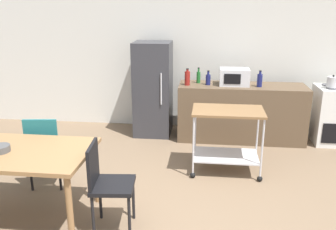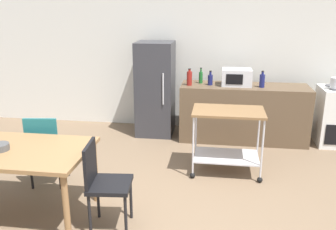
{
  "view_description": "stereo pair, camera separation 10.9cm",
  "coord_description": "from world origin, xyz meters",
  "px_view_note": "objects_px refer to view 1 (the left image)",
  "views": [
    {
      "loc": [
        0.38,
        -3.09,
        2.14
      ],
      "look_at": [
        -0.12,
        1.2,
        0.8
      ],
      "focal_mm": 38.62,
      "sensor_mm": 36.0,
      "label": 1
    },
    {
      "loc": [
        0.49,
        -3.07,
        2.14
      ],
      "look_at": [
        -0.12,
        1.2,
        0.8
      ],
      "focal_mm": 38.62,
      "sensor_mm": 36.0,
      "label": 2
    }
  ],
  "objects_px": {
    "microwave": "(234,77)",
    "bottle_sparkling_water": "(260,80)",
    "fruit_bowl": "(0,149)",
    "bottle_olive_oil": "(198,77)",
    "dining_table": "(15,158)",
    "kitchen_cart": "(227,130)",
    "chair_black": "(106,181)",
    "kettle": "(333,82)",
    "chair_teal": "(45,146)",
    "bottle_vinegar": "(208,79)",
    "refrigerator": "(153,89)",
    "bottle_wine": "(187,78)",
    "stove_oven": "(334,115)"
  },
  "relations": [
    {
      "from": "bottle_wine",
      "to": "kettle",
      "type": "distance_m",
      "value": 2.2
    },
    {
      "from": "dining_table",
      "to": "bottle_wine",
      "type": "height_order",
      "value": "bottle_wine"
    },
    {
      "from": "dining_table",
      "to": "bottle_olive_oil",
      "type": "xyz_separation_m",
      "value": [
        1.71,
        2.67,
        0.33
      ]
    },
    {
      "from": "microwave",
      "to": "bottle_sparkling_water",
      "type": "distance_m",
      "value": 0.39
    },
    {
      "from": "bottle_wine",
      "to": "bottle_vinegar",
      "type": "bearing_deg",
      "value": 11.2
    },
    {
      "from": "chair_black",
      "to": "bottle_olive_oil",
      "type": "height_order",
      "value": "bottle_olive_oil"
    },
    {
      "from": "bottle_wine",
      "to": "bottle_vinegar",
      "type": "relative_size",
      "value": 1.16
    },
    {
      "from": "chair_teal",
      "to": "kettle",
      "type": "xyz_separation_m",
      "value": [
        3.76,
        1.84,
        0.48
      ]
    },
    {
      "from": "chair_teal",
      "to": "microwave",
      "type": "relative_size",
      "value": 1.93
    },
    {
      "from": "dining_table",
      "to": "refrigerator",
      "type": "bearing_deg",
      "value": 70.26
    },
    {
      "from": "refrigerator",
      "to": "bottle_vinegar",
      "type": "bearing_deg",
      "value": -8.29
    },
    {
      "from": "chair_teal",
      "to": "refrigerator",
      "type": "relative_size",
      "value": 0.57
    },
    {
      "from": "stove_oven",
      "to": "kettle",
      "type": "distance_m",
      "value": 0.57
    },
    {
      "from": "chair_teal",
      "to": "stove_oven",
      "type": "distance_m",
      "value": 4.33
    },
    {
      "from": "chair_black",
      "to": "bottle_sparkling_water",
      "type": "distance_m",
      "value": 3.14
    },
    {
      "from": "stove_oven",
      "to": "bottle_olive_oil",
      "type": "xyz_separation_m",
      "value": [
        -2.15,
        0.07,
        0.55
      ]
    },
    {
      "from": "bottle_wine",
      "to": "kitchen_cart",
      "type": "bearing_deg",
      "value": -62.54
    },
    {
      "from": "dining_table",
      "to": "fruit_bowl",
      "type": "distance_m",
      "value": 0.17
    },
    {
      "from": "bottle_vinegar",
      "to": "microwave",
      "type": "distance_m",
      "value": 0.41
    },
    {
      "from": "bottle_vinegar",
      "to": "refrigerator",
      "type": "bearing_deg",
      "value": 171.71
    },
    {
      "from": "dining_table",
      "to": "kettle",
      "type": "xyz_separation_m",
      "value": [
        3.75,
        2.51,
        0.33
      ]
    },
    {
      "from": "refrigerator",
      "to": "bottle_wine",
      "type": "relative_size",
      "value": 5.84
    },
    {
      "from": "kitchen_cart",
      "to": "refrigerator",
      "type": "bearing_deg",
      "value": 131.17
    },
    {
      "from": "stove_oven",
      "to": "bottle_olive_oil",
      "type": "relative_size",
      "value": 3.66
    },
    {
      "from": "chair_black",
      "to": "kettle",
      "type": "distance_m",
      "value": 3.85
    },
    {
      "from": "kitchen_cart",
      "to": "bottle_sparkling_water",
      "type": "relative_size",
      "value": 3.56
    },
    {
      "from": "bottle_sparkling_water",
      "to": "bottle_olive_oil",
      "type": "bearing_deg",
      "value": 169.66
    },
    {
      "from": "microwave",
      "to": "kettle",
      "type": "bearing_deg",
      "value": -3.13
    },
    {
      "from": "microwave",
      "to": "bottle_sparkling_water",
      "type": "height_order",
      "value": "microwave"
    },
    {
      "from": "dining_table",
      "to": "bottle_wine",
      "type": "xyz_separation_m",
      "value": [
        1.54,
        2.49,
        0.34
      ]
    },
    {
      "from": "chair_teal",
      "to": "bottle_wine",
      "type": "xyz_separation_m",
      "value": [
        1.55,
        1.82,
        0.5
      ]
    },
    {
      "from": "stove_oven",
      "to": "chair_teal",
      "type": "bearing_deg",
      "value": -153.45
    },
    {
      "from": "microwave",
      "to": "chair_black",
      "type": "bearing_deg",
      "value": -116.52
    },
    {
      "from": "kitchen_cart",
      "to": "bottle_sparkling_water",
      "type": "distance_m",
      "value": 1.34
    },
    {
      "from": "bottle_vinegar",
      "to": "kettle",
      "type": "xyz_separation_m",
      "value": [
        1.88,
        -0.05,
        0.01
      ]
    },
    {
      "from": "chair_teal",
      "to": "bottle_olive_oil",
      "type": "relative_size",
      "value": 3.54
    },
    {
      "from": "chair_black",
      "to": "stove_oven",
      "type": "xyz_separation_m",
      "value": [
        2.92,
        2.69,
        -0.07
      ]
    },
    {
      "from": "kitchen_cart",
      "to": "microwave",
      "type": "bearing_deg",
      "value": 83.73
    },
    {
      "from": "bottle_vinegar",
      "to": "bottle_sparkling_water",
      "type": "distance_m",
      "value": 0.79
    },
    {
      "from": "bottle_olive_oil",
      "to": "chair_teal",
      "type": "bearing_deg",
      "value": -130.67
    },
    {
      "from": "stove_oven",
      "to": "bottle_olive_oil",
      "type": "height_order",
      "value": "bottle_olive_oil"
    },
    {
      "from": "microwave",
      "to": "dining_table",
      "type": "bearing_deg",
      "value": -131.38
    },
    {
      "from": "fruit_bowl",
      "to": "bottle_sparkling_water",
      "type": "bearing_deg",
      "value": 42.62
    },
    {
      "from": "bottle_olive_oil",
      "to": "bottle_vinegar",
      "type": "height_order",
      "value": "bottle_olive_oil"
    },
    {
      "from": "kitchen_cart",
      "to": "fruit_bowl",
      "type": "xyz_separation_m",
      "value": [
        -2.25,
        -1.39,
        0.21
      ]
    },
    {
      "from": "fruit_bowl",
      "to": "bottle_olive_oil",
      "type": "bearing_deg",
      "value": 56.19
    },
    {
      "from": "microwave",
      "to": "fruit_bowl",
      "type": "distance_m",
      "value": 3.57
    },
    {
      "from": "bottle_vinegar",
      "to": "microwave",
      "type": "bearing_deg",
      "value": 4.49
    },
    {
      "from": "kettle",
      "to": "bottle_vinegar",
      "type": "bearing_deg",
      "value": 178.54
    },
    {
      "from": "bottle_sparkling_water",
      "to": "microwave",
      "type": "bearing_deg",
      "value": 167.43
    }
  ]
}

